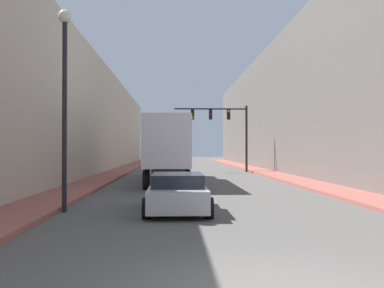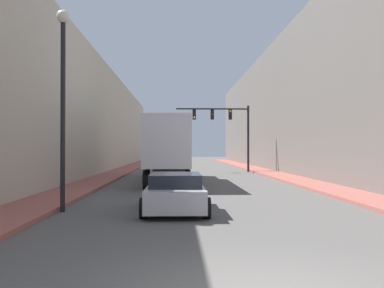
# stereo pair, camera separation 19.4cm
# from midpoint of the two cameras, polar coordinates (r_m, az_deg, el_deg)

# --- Properties ---
(sidewalk_right) EXTENTS (2.12, 80.00, 0.15)m
(sidewalk_right) POSITION_cam_midpoint_polar(r_m,az_deg,el_deg) (36.91, 10.08, -3.74)
(sidewalk_right) COLOR #9E564C
(sidewalk_right) RESTS_ON ground
(sidewalk_left) EXTENTS (2.12, 80.00, 0.15)m
(sidewalk_left) POSITION_cam_midpoint_polar(r_m,az_deg,el_deg) (36.44, -9.72, -3.78)
(sidewalk_left) COLOR #9E564C
(sidewalk_left) RESTS_ON ground
(building_right) EXTENTS (6.00, 80.00, 11.76)m
(building_right) POSITION_cam_midpoint_polar(r_m,az_deg,el_deg) (38.10, 16.07, 5.11)
(building_right) COLOR #66605B
(building_right) RESTS_ON ground
(building_left) EXTENTS (6.00, 80.00, 9.40)m
(building_left) POSITION_cam_midpoint_polar(r_m,az_deg,el_deg) (37.24, -15.92, 3.42)
(building_left) COLOR #BCB29E
(building_left) RESTS_ON ground
(semi_truck) EXTENTS (2.47, 12.70, 3.83)m
(semi_truck) POSITION_cam_midpoint_polar(r_m,az_deg,el_deg) (27.09, -2.89, -0.47)
(semi_truck) COLOR silver
(semi_truck) RESTS_ON ground
(sedan_car) EXTENTS (2.11, 4.29, 1.27)m
(sedan_car) POSITION_cam_midpoint_polar(r_m,az_deg,el_deg) (14.32, -1.83, -6.52)
(sedan_car) COLOR #B7B7BC
(sedan_car) RESTS_ON ground
(traffic_signal_gantry) EXTENTS (6.59, 0.35, 5.96)m
(traffic_signal_gantry) POSITION_cam_midpoint_polar(r_m,az_deg,el_deg) (38.60, 4.97, 2.65)
(traffic_signal_gantry) COLOR black
(traffic_signal_gantry) RESTS_ON ground
(street_lamp) EXTENTS (0.44, 0.44, 6.71)m
(street_lamp) POSITION_cam_midpoint_polar(r_m,az_deg,el_deg) (14.91, -16.47, 7.95)
(street_lamp) COLOR black
(street_lamp) RESTS_ON ground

